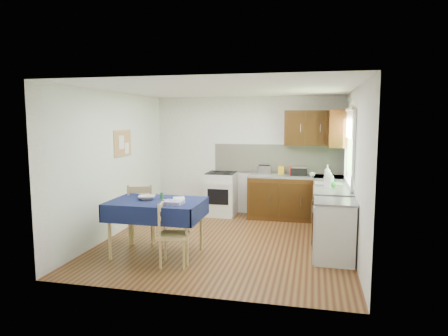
% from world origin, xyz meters
% --- Properties ---
extents(floor, '(4.20, 4.20, 0.00)m').
position_xyz_m(floor, '(0.00, 0.00, 0.00)').
color(floor, '#462112').
rests_on(floor, ground).
extents(ceiling, '(4.00, 4.20, 0.02)m').
position_xyz_m(ceiling, '(0.00, 0.00, 2.50)').
color(ceiling, white).
rests_on(ceiling, wall_back).
extents(wall_back, '(4.00, 0.02, 2.50)m').
position_xyz_m(wall_back, '(0.00, 2.10, 1.25)').
color(wall_back, silver).
rests_on(wall_back, ground).
extents(wall_front, '(4.00, 0.02, 2.50)m').
position_xyz_m(wall_front, '(0.00, -2.10, 1.25)').
color(wall_front, silver).
rests_on(wall_front, ground).
extents(wall_left, '(0.02, 4.20, 2.50)m').
position_xyz_m(wall_left, '(-2.00, 0.00, 1.25)').
color(wall_left, silver).
rests_on(wall_left, ground).
extents(wall_right, '(0.02, 4.20, 2.50)m').
position_xyz_m(wall_right, '(2.00, 0.00, 1.25)').
color(wall_right, silver).
rests_on(wall_right, ground).
extents(base_cabinets, '(1.90, 2.30, 0.86)m').
position_xyz_m(base_cabinets, '(1.36, 1.26, 0.43)').
color(base_cabinets, black).
rests_on(base_cabinets, ground).
extents(worktop_back, '(1.90, 0.60, 0.04)m').
position_xyz_m(worktop_back, '(1.05, 1.80, 0.88)').
color(worktop_back, slate).
rests_on(worktop_back, base_cabinets).
extents(worktop_right, '(0.60, 1.70, 0.04)m').
position_xyz_m(worktop_right, '(1.70, 0.65, 0.88)').
color(worktop_right, slate).
rests_on(worktop_right, base_cabinets).
extents(worktop_corner, '(0.60, 0.60, 0.04)m').
position_xyz_m(worktop_corner, '(1.70, 1.80, 0.88)').
color(worktop_corner, slate).
rests_on(worktop_corner, base_cabinets).
extents(splashback, '(2.70, 0.02, 0.60)m').
position_xyz_m(splashback, '(0.65, 2.08, 1.20)').
color(splashback, beige).
rests_on(splashback, wall_back).
extents(upper_cabinets, '(1.20, 0.85, 0.70)m').
position_xyz_m(upper_cabinets, '(1.52, 1.80, 1.85)').
color(upper_cabinets, black).
rests_on(upper_cabinets, wall_back).
extents(stove, '(0.60, 0.61, 0.92)m').
position_xyz_m(stove, '(-0.50, 1.80, 0.46)').
color(stove, silver).
rests_on(stove, ground).
extents(window, '(0.04, 1.48, 1.26)m').
position_xyz_m(window, '(1.97, 0.70, 1.65)').
color(window, '#2E5222').
rests_on(window, wall_right).
extents(fridge, '(0.58, 0.60, 0.89)m').
position_xyz_m(fridge, '(1.70, -0.55, 0.44)').
color(fridge, silver).
rests_on(fridge, ground).
extents(corkboard, '(0.04, 0.62, 0.47)m').
position_xyz_m(corkboard, '(-1.97, 0.30, 1.60)').
color(corkboard, tan).
rests_on(corkboard, wall_left).
extents(dining_table, '(1.37, 0.92, 0.83)m').
position_xyz_m(dining_table, '(-0.88, -0.84, 0.72)').
color(dining_table, '#0E1838').
rests_on(dining_table, ground).
extents(chair_far, '(0.54, 0.54, 0.99)m').
position_xyz_m(chair_far, '(-1.33, -0.37, 0.52)').
color(chair_far, tan).
rests_on(chair_far, ground).
extents(chair_near, '(0.45, 0.45, 0.90)m').
position_xyz_m(chair_near, '(-0.52, -1.19, 0.47)').
color(chair_near, tan).
rests_on(chair_near, ground).
extents(toaster, '(0.27, 0.17, 0.21)m').
position_xyz_m(toaster, '(0.41, 1.74, 0.99)').
color(toaster, '#ADADB1').
rests_on(toaster, worktop_back).
extents(sandwich_press, '(0.32, 0.28, 0.19)m').
position_xyz_m(sandwich_press, '(1.11, 1.84, 0.99)').
color(sandwich_press, black).
rests_on(sandwich_press, worktop_back).
extents(sauce_bottle, '(0.05, 0.05, 0.21)m').
position_xyz_m(sauce_bottle, '(0.95, 1.73, 1.00)').
color(sauce_bottle, '#B8130E').
rests_on(sauce_bottle, worktop_back).
extents(yellow_packet, '(0.14, 0.10, 0.17)m').
position_xyz_m(yellow_packet, '(0.74, 1.91, 0.98)').
color(yellow_packet, gold).
rests_on(yellow_packet, worktop_back).
extents(dish_rack, '(0.47, 0.36, 0.22)m').
position_xyz_m(dish_rack, '(1.66, 0.79, 0.93)').
color(dish_rack, '#999A9F').
rests_on(dish_rack, worktop_right).
extents(kettle, '(0.16, 0.16, 0.26)m').
position_xyz_m(kettle, '(1.64, 0.48, 1.02)').
color(kettle, silver).
rests_on(kettle, worktop_right).
extents(cup, '(0.14, 0.14, 0.09)m').
position_xyz_m(cup, '(1.37, 1.67, 0.94)').
color(cup, silver).
rests_on(cup, worktop_back).
extents(soap_bottle_a, '(0.15, 0.15, 0.31)m').
position_xyz_m(soap_bottle_a, '(1.64, 1.05, 1.06)').
color(soap_bottle_a, silver).
rests_on(soap_bottle_a, worktop_right).
extents(soap_bottle_b, '(0.10, 0.10, 0.17)m').
position_xyz_m(soap_bottle_b, '(1.70, 0.93, 0.98)').
color(soap_bottle_b, '#1B60A0').
rests_on(soap_bottle_b, worktop_right).
extents(soap_bottle_c, '(0.16, 0.16, 0.16)m').
position_xyz_m(soap_bottle_c, '(1.69, 0.47, 0.98)').
color(soap_bottle_c, green).
rests_on(soap_bottle_c, worktop_right).
extents(plate_bowl, '(0.31, 0.31, 0.06)m').
position_xyz_m(plate_bowl, '(-1.04, -0.81, 0.86)').
color(plate_bowl, beige).
rests_on(plate_bowl, dining_table).
extents(book, '(0.25, 0.28, 0.02)m').
position_xyz_m(book, '(-0.66, -0.71, 0.84)').
color(book, white).
rests_on(book, dining_table).
extents(spice_jar, '(0.05, 0.05, 0.10)m').
position_xyz_m(spice_jar, '(-0.84, -0.72, 0.88)').
color(spice_jar, '#24863A').
rests_on(spice_jar, dining_table).
extents(tea_towel, '(0.29, 0.23, 0.05)m').
position_xyz_m(tea_towel, '(-0.54, -1.03, 0.85)').
color(tea_towel, navy).
rests_on(tea_towel, dining_table).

